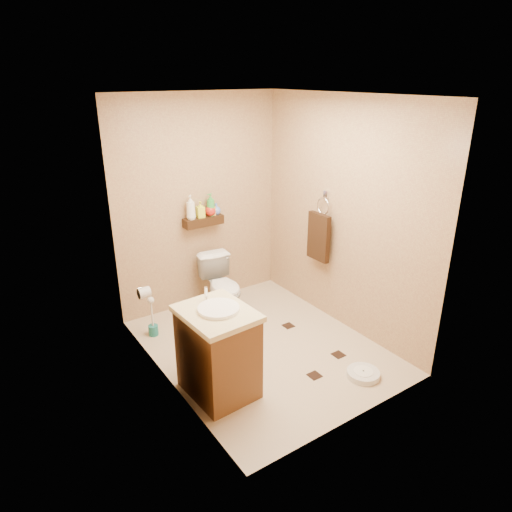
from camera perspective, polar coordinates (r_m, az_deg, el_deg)
ground at (r=4.69m, az=0.80°, el=-11.26°), size 2.50×2.50×0.00m
wall_back at (r=5.18m, az=-7.10°, el=6.46°), size 2.00×0.04×2.40m
wall_front at (r=3.29m, az=13.48°, el=-3.26°), size 2.00×0.04×2.40m
wall_left at (r=3.71m, az=-11.88°, el=-0.16°), size 0.04×2.50×2.40m
wall_right at (r=4.77m, az=10.81°, el=4.89°), size 0.04×2.50×2.40m
ceiling at (r=3.93m, az=0.99°, el=19.50°), size 2.00×2.50×0.02m
wall_shelf at (r=5.17m, az=-6.60°, el=4.35°), size 0.46×0.14×0.10m
floor_accents at (r=4.67m, az=1.16°, el=-11.37°), size 1.25×1.28×0.01m
toilet at (r=5.16m, az=-4.20°, el=-3.85°), size 0.45×0.69×0.66m
vanity at (r=3.91m, az=-4.77°, el=-11.73°), size 0.56×0.67×0.91m
bathroom_scale at (r=4.38m, az=13.25°, el=-14.14°), size 0.37×0.37×0.06m
toilet_brush at (r=4.92m, az=-12.80°, el=-8.02°), size 0.10×0.10×0.45m
towel_ring at (r=4.97m, az=7.88°, el=2.65°), size 0.12×0.30×0.76m
toilet_paper at (r=4.53m, az=-13.82°, el=-4.48°), size 0.12×0.11×0.12m
bottle_a at (r=5.05m, az=-8.17°, el=6.05°), size 0.15×0.15×0.27m
bottle_b at (r=5.11m, az=-6.97°, el=5.81°), size 0.09×0.09×0.18m
bottle_c at (r=5.17m, az=-5.74°, el=5.90°), size 0.14×0.14×0.16m
bottle_d at (r=5.16m, az=-5.68°, el=6.42°), size 0.12×0.12×0.25m
bottle_e at (r=5.18m, az=-5.46°, el=5.93°), size 0.09×0.09×0.15m
bottle_f at (r=5.21m, az=-5.00°, el=5.89°), size 0.11×0.11×0.13m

